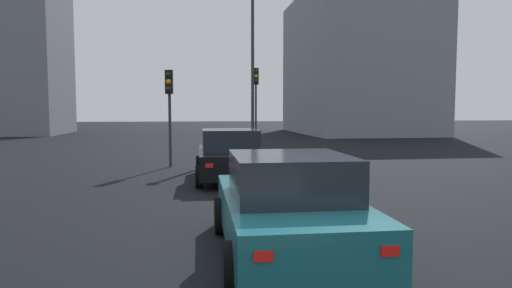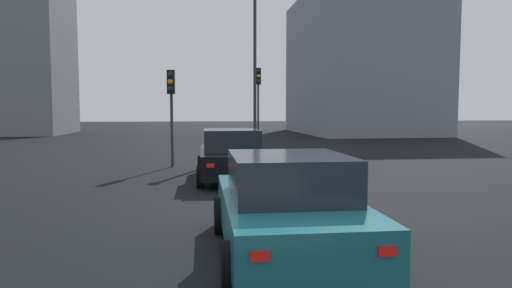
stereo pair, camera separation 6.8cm
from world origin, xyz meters
The scene contains 8 objects.
ground_plane centered at (0.00, 0.00, -0.10)m, with size 160.00×160.00×0.20m, color black.
car_black_lead centered at (8.13, 0.09, 0.76)m, with size 4.32×2.16×1.59m.
car_teal_second centered at (0.75, -0.17, 0.75)m, with size 4.32×2.13×1.55m.
traffic_light_near_left centered at (11.61, 2.09, 2.67)m, with size 0.33×0.31×3.70m.
traffic_light_near_right centered at (18.85, -2.27, 3.21)m, with size 0.32×0.29×4.49m.
street_lamp_kerbside centered at (17.26, -1.87, 5.04)m, with size 0.56×0.36×8.74m.
building_facade_left centered at (34.99, -14.00, 6.41)m, with size 15.80×10.60×12.82m, color gray.
building_facade_center centered at (37.39, 16.00, 7.33)m, with size 8.78×6.33×14.66m, color slate.
Camera 2 is at (-5.72, 1.16, 2.19)m, focal length 31.42 mm.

